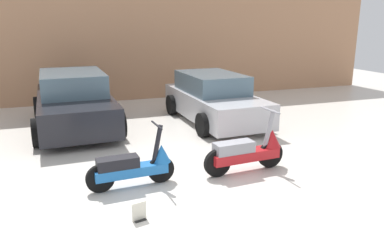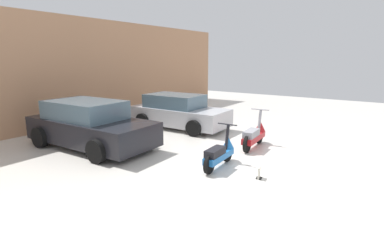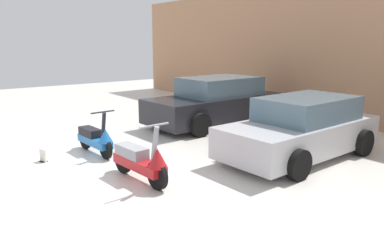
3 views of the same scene
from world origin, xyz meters
The scene contains 7 objects.
ground_plane centered at (0.00, 0.00, 0.00)m, with size 28.00×28.00×0.00m, color silver.
wall_back centered at (0.00, 7.81, 2.08)m, with size 19.60×0.12×4.17m, color tan.
scooter_front_left centered at (-0.67, 0.82, 0.35)m, with size 1.43×0.52×1.00m.
scooter_front_right centered at (1.34, 0.80, 0.39)m, with size 1.56×0.56×1.09m.
car_rear_left centered at (-1.43, 4.82, 0.66)m, with size 2.08×4.11×1.37m.
car_rear_center centered at (2.07, 4.22, 0.60)m, with size 1.90×3.77×1.26m.
placard_near_left_scooter centered at (-0.83, -0.26, 0.11)m, with size 0.20×0.16×0.26m.
Camera 2 is at (-6.75, -2.61, 2.60)m, focal length 28.00 mm.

